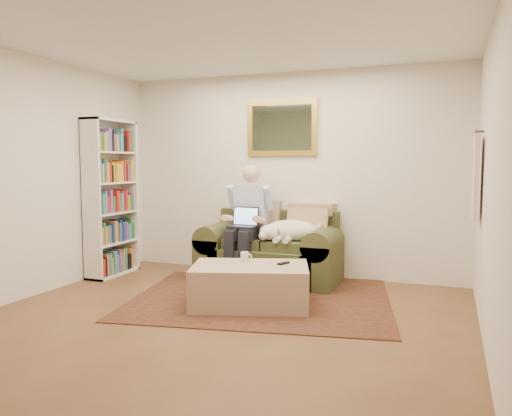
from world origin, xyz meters
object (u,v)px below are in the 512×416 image
Objects in this scene: seated_man at (246,224)px; sleeping_dog at (292,231)px; sofa at (270,257)px; laptop at (244,222)px; coffee_mug at (245,257)px; bookshelf at (111,198)px; ottoman at (250,286)px.

seated_man reaches higher than sleeping_dog.
laptop is (-0.25, -0.22, 0.45)m from sofa.
seated_man is 0.07m from laptop.
coffee_mug is (-0.24, -0.88, -0.18)m from sleeping_dog.
sleeping_dog is at bearing 74.82° from coffee_mug.
coffee_mug is 0.05× the size of bookshelf.
laptop is (0.00, -0.07, 0.03)m from seated_man.
sofa is at bearing 99.54° from ottoman.
ottoman is at bearing -65.40° from seated_man.
coffee_mug is at bearing -68.60° from seated_man.
laptop is at bearing -138.98° from sofa.
seated_man is (-0.25, -0.16, 0.42)m from sofa.
bookshelf is at bearing -170.91° from seated_man.
sofa is 2.43× the size of sleeping_dog.
bookshelf is at bearing 162.78° from ottoman.
coffee_mug is at bearing -105.18° from sleeping_dog.
laptop is at bearing 113.09° from coffee_mug.
sofa is 1.14m from ottoman.
sofa is at bearing 31.45° from seated_man.
laptop is 1.80m from bookshelf.
laptop reaches higher than sleeping_dog.
sleeping_dog is 0.60× the size of ottoman.
ottoman is 2.44m from bookshelf.
seated_man is at bearing 111.40° from coffee_mug.
sofa is 5.15× the size of laptop.
bookshelf is (-2.21, 0.68, 0.79)m from ottoman.
ottoman is 0.58× the size of bookshelf.
seated_man is at bearing 114.60° from ottoman.
sofa is 0.99m from coffee_mug.
sofa is 2.18m from bookshelf.
sofa is at bearing 41.02° from laptop.
bookshelf is (-1.76, -0.28, 0.29)m from seated_man.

